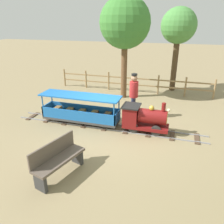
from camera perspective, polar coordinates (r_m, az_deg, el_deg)
ground_plane at (r=7.33m, az=0.05°, el=-3.98°), size 60.00×60.00×0.00m
track at (r=7.38m, az=-1.49°, el=-3.65°), size 0.67×6.40×0.04m
locomotive at (r=6.92m, az=8.11°, el=-1.45°), size 0.63×1.45×0.99m
passenger_car at (r=7.52m, az=-8.04°, el=0.04°), size 0.73×2.70×0.97m
conductor_person at (r=7.72m, az=5.60°, el=4.98°), size 0.30×0.30×1.62m
park_bench at (r=5.17m, az=-13.75°, el=-11.71°), size 1.36×0.73×0.82m
oak_tree_near at (r=9.73m, az=3.37°, el=21.80°), size 2.11×2.11×4.24m
oak_tree_distant at (r=11.25m, az=16.75°, el=20.19°), size 1.63×1.63×3.87m
fence_section at (r=10.93m, az=5.34°, el=7.65°), size 0.08×7.48×0.90m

